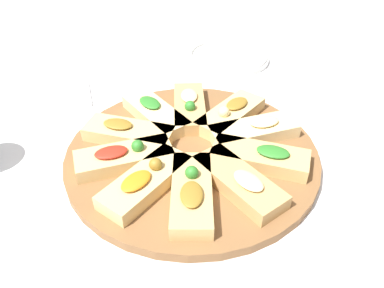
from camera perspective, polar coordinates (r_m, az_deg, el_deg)
ground_plane at (r=0.64m, az=0.00°, el=-2.00°), size 3.00×3.00×0.00m
serving_board at (r=0.63m, az=0.00°, el=-1.43°), size 0.42×0.42×0.02m
focaccia_slice_0 at (r=0.55m, az=-7.06°, el=-5.61°), size 0.15×0.15×0.04m
focaccia_slice_1 at (r=0.53m, az=-0.05°, el=-7.31°), size 0.16×0.08×0.04m
focaccia_slice_2 at (r=0.55m, az=7.17°, el=-5.67°), size 0.16×0.12×0.03m
focaccia_slice_3 at (r=0.60m, az=10.40°, el=-1.93°), size 0.12×0.16×0.03m
focaccia_slice_4 at (r=0.66m, az=9.46°, el=2.01°), size 0.08×0.16×0.03m
focaccia_slice_5 at (r=0.69m, az=5.92°, el=4.54°), size 0.14×0.15×0.04m
focaccia_slice_6 at (r=0.71m, az=-0.39°, el=5.67°), size 0.16×0.08×0.04m
focaccia_slice_7 at (r=0.69m, az=-5.61°, el=4.66°), size 0.16×0.12×0.03m
focaccia_slice_8 at (r=0.65m, az=-9.68°, el=1.72°), size 0.12×0.16×0.03m
focaccia_slice_9 at (r=0.60m, az=-10.31°, el=-1.94°), size 0.08×0.16×0.04m
plate_left at (r=0.96m, az=5.49°, el=13.13°), size 0.20×0.20×0.02m
napkin_stack at (r=0.84m, az=-18.50°, el=7.10°), size 0.12×0.11×0.01m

